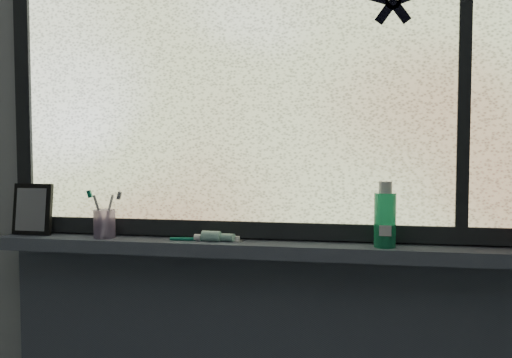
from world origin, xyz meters
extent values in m
cube|color=#9EA3A8|center=(0.00, 1.30, 1.25)|extent=(3.00, 0.01, 2.50)
cube|color=#4A5162|center=(0.00, 1.23, 1.00)|extent=(1.62, 0.14, 0.04)
cube|color=silver|center=(0.00, 1.28, 1.53)|extent=(1.50, 0.01, 1.00)
cube|color=black|center=(0.00, 1.28, 1.05)|extent=(1.60, 0.03, 0.05)
cube|color=black|center=(-0.78, 1.28, 1.53)|extent=(0.05, 0.03, 1.10)
cube|color=black|center=(0.60, 1.28, 1.53)|extent=(0.03, 0.03, 1.00)
cube|color=black|center=(-0.73, 1.24, 1.10)|extent=(0.13, 0.07, 0.16)
cylinder|color=#B79BCE|center=(-0.47, 1.22, 1.06)|extent=(0.08, 0.08, 0.09)
cylinder|color=#1E9F68|center=(0.38, 1.21, 1.11)|extent=(0.06, 0.06, 0.15)
camera|label=1|loc=(0.32, -0.43, 1.31)|focal=40.00mm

